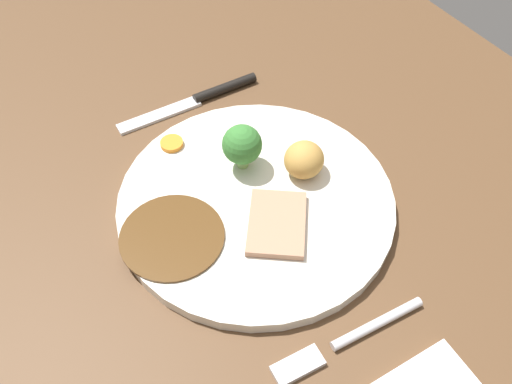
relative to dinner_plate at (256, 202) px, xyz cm
name	(u,v)px	position (x,y,z in cm)	size (l,w,h in cm)	color
dining_table	(267,223)	(-1.30, -0.55, -2.50)	(120.00, 84.00, 3.60)	brown
dinner_plate	(256,202)	(0.00, 0.00, 0.00)	(28.76, 28.76, 1.40)	silver
gravy_pool	(172,237)	(0.14, 9.59, 0.85)	(10.36, 10.36, 0.30)	#563819
meat_slice_main	(277,223)	(-4.09, 0.11, 1.10)	(7.84, 5.60, 0.80)	tan
roast_potato_left	(304,160)	(0.46, -6.24, 2.58)	(4.42, 4.23, 3.75)	#BC8C42
carrot_coin_front	(172,143)	(11.46, 3.96, 0.96)	(2.56, 2.56, 0.53)	orange
broccoli_floret	(242,145)	(4.70, -1.21, 3.80)	(4.26, 4.26, 5.31)	#8CB766
fork	(345,340)	(-17.08, 1.39, -0.31)	(2.54, 15.31, 0.90)	silver
knife	(201,98)	(17.76, -3.10, -0.25)	(2.03, 18.54, 1.20)	black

